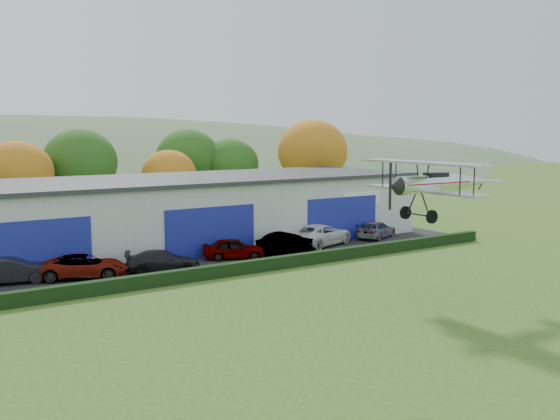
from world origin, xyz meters
TOP-DOWN VIEW (x-y plane):
  - ground at (0.00, 0.00)m, footprint 300.00×300.00m
  - apron at (3.00, 21.00)m, footprint 48.00×9.00m
  - hedge at (3.00, 16.20)m, footprint 46.00×0.60m
  - hangar at (5.00, 27.98)m, footprint 40.60×12.60m
  - tree_belt at (0.85, 40.62)m, footprint 75.70×13.22m
  - car_1 at (-8.41, 21.47)m, footprint 4.95×2.62m
  - car_2 at (-4.46, 20.45)m, footprint 5.69×4.21m
  - car_3 at (0.22, 19.46)m, footprint 5.02×3.55m
  - car_4 at (5.99, 20.48)m, footprint 4.56×3.32m
  - car_5 at (10.17, 19.91)m, footprint 4.86×2.04m
  - car_6 at (14.20, 21.27)m, footprint 6.52×4.47m
  - car_7 at (20.21, 21.44)m, footprint 5.02×3.61m
  - biplane at (9.40, 5.24)m, footprint 7.11×8.12m

SIDE VIEW (x-z plane):
  - ground at x=0.00m, z-range 0.00..0.00m
  - apron at x=3.00m, z-range 0.00..0.05m
  - hedge at x=3.00m, z-range 0.00..0.80m
  - car_7 at x=20.21m, z-range 0.05..1.40m
  - car_3 at x=0.22m, z-range 0.05..1.40m
  - car_2 at x=-4.46m, z-range 0.05..1.49m
  - car_4 at x=5.99m, z-range 0.05..1.49m
  - car_1 at x=-8.41m, z-range 0.05..1.60m
  - car_5 at x=10.17m, z-range 0.05..1.61m
  - car_6 at x=14.20m, z-range 0.05..1.71m
  - hangar at x=5.00m, z-range 0.01..5.31m
  - tree_belt at x=0.85m, z-range 0.55..10.67m
  - biplane at x=9.40m, z-range 4.76..7.81m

